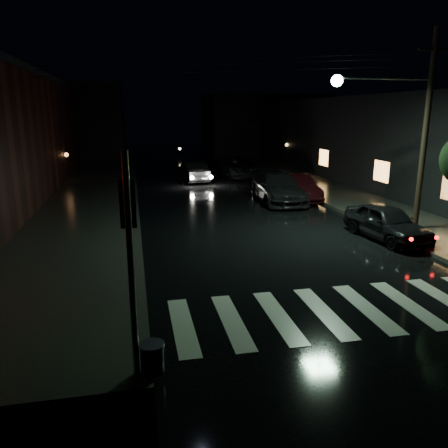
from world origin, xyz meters
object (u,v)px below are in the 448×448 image
parked_car_b (296,188)px  oncoming_car (193,172)px  parked_car_d (237,167)px  parked_car_a (387,222)px  parked_car_c (277,187)px

parked_car_b → oncoming_car: 9.60m
parked_car_b → oncoming_car: bearing=120.3°
parked_car_b → oncoming_car: size_ratio=1.03×
parked_car_d → parked_car_a: bearing=-91.7°
parked_car_b → parked_car_c: parked_car_c is taller
parked_car_b → oncoming_car: parked_car_b is taller
parked_car_a → parked_car_b: size_ratio=0.90×
parked_car_a → parked_car_b: bearing=88.7°
parked_car_a → parked_car_c: parked_car_c is taller
parked_car_c → oncoming_car: bearing=116.4°
parked_car_c → parked_car_a: bearing=-75.3°
parked_car_a → parked_car_d: 18.22m
parked_car_b → parked_car_a: bearing=-85.1°
oncoming_car → parked_car_d: bearing=-162.4°
parked_car_a → parked_car_d: (-1.77, 18.14, 0.08)m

